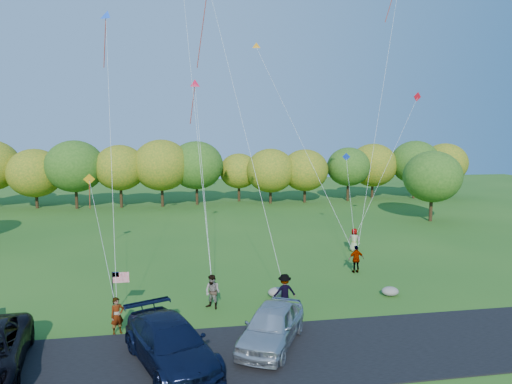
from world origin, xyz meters
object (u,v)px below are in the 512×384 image
minivan_silver (272,325)px  flyer_e (354,240)px  flyer_d (356,259)px  minivan_navy (171,343)px  flyer_b (213,292)px  flyer_a (117,316)px  flyer_c (285,292)px

minivan_silver → flyer_e: size_ratio=2.81×
minivan_silver → flyer_d: bearing=78.7°
minivan_silver → flyer_e: bearing=84.8°
minivan_navy → flyer_e: size_ratio=3.34×
minivan_navy → flyer_b: 6.13m
flyer_a → minivan_navy: bearing=-86.3°
minivan_navy → flyer_d: flyer_d is taller
minivan_silver → flyer_d: size_ratio=2.77×
flyer_a → flyer_c: 8.54m
flyer_d → flyer_e: flyer_d is taller
flyer_c → minivan_navy: bearing=38.0°
minivan_silver → flyer_e: flyer_e is taller
minivan_navy → flyer_c: (5.86, 5.07, 0.01)m
flyer_e → flyer_d: bearing=106.1°
flyer_a → flyer_c: size_ratio=0.92×
flyer_a → flyer_e: flyer_e is taller
minivan_navy → flyer_b: same height
minivan_silver → flyer_d: flyer_d is taller
minivan_navy → flyer_c: size_ratio=3.19×
minivan_silver → flyer_c: bearing=97.4°
minivan_navy → flyer_c: bearing=18.8°
flyer_c → flyer_e: 13.45m
minivan_navy → flyer_a: 4.24m
minivan_navy → flyer_b: bearing=48.0°
minivan_silver → flyer_c: 4.30m
flyer_a → flyer_d: size_ratio=0.95×
flyer_a → flyer_e: 20.64m
minivan_navy → minivan_silver: (4.35, 1.04, -0.01)m
flyer_a → flyer_d: bearing=-6.8°
flyer_c → flyer_d: (6.18, 5.41, -0.03)m
minivan_navy → flyer_e: bearing=26.4°
flyer_a → flyer_e: bearing=4.2°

